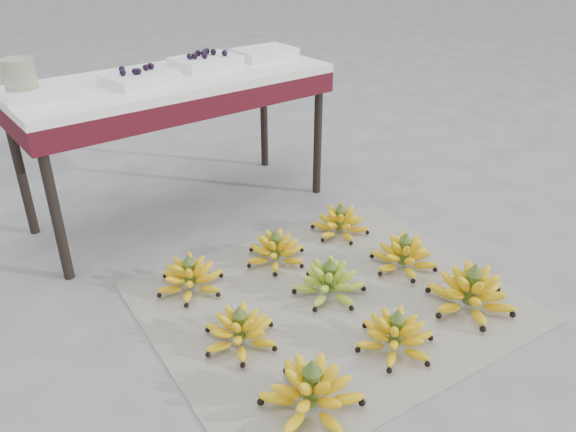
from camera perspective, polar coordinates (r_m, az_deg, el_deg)
ground at (r=2.04m, az=4.63°, el=-9.03°), size 60.00×60.00×0.00m
newspaper_mat at (r=2.05m, az=4.35°, el=-8.67°), size 1.34×1.16×0.01m
bunch_front_left at (r=1.63m, az=2.41°, el=-17.40°), size 0.37×0.37×0.18m
bunch_front_center at (r=1.84m, az=10.88°, el=-11.82°), size 0.30×0.30×0.15m
bunch_front_right at (r=2.08m, az=18.08°, el=-7.39°), size 0.37×0.37×0.18m
bunch_mid_left at (r=1.84m, az=-4.90°, el=-11.54°), size 0.32×0.32×0.15m
bunch_mid_center at (r=2.05m, az=4.22°, el=-6.71°), size 0.34×0.34×0.16m
bunch_mid_right at (r=2.24m, az=11.68°, el=-3.92°), size 0.34×0.34×0.16m
bunch_back_left at (r=2.10m, az=-9.90°, el=-6.17°), size 0.33×0.33×0.15m
bunch_back_center at (r=2.23m, az=-1.23°, el=-3.52°), size 0.32×0.32×0.15m
bunch_back_right at (r=2.44m, az=5.31°, el=-0.70°), size 0.30×0.30×0.15m
vendor_table at (r=2.49m, az=-11.51°, el=12.22°), size 1.34×0.53×0.64m
tray_far_left at (r=2.28m, az=-23.65°, el=11.45°), size 0.27×0.22×0.04m
tray_left at (r=2.37m, az=-14.91°, el=13.44°), size 0.30×0.24×0.07m
tray_right at (r=2.58m, az=-8.33°, el=15.29°), size 0.29×0.22×0.07m
tray_far_right at (r=2.74m, az=-2.41°, el=16.22°), size 0.27×0.20×0.04m
glass_jar at (r=2.29m, az=-25.56°, el=12.45°), size 0.14×0.14×0.14m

